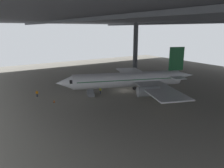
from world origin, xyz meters
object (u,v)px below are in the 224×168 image
at_px(crew_worker_near_nose, 37,93).
at_px(traffic_cone_orange, 54,101).
at_px(boarding_stairs, 90,92).
at_px(crew_worker_by_stairs, 100,90).
at_px(airplane_main, 130,79).
at_px(baggage_tug, 153,84).

distance_m(crew_worker_near_nose, traffic_cone_orange, 6.20).
xyz_separation_m(boarding_stairs, crew_worker_near_nose, (-5.02, -11.00, 0.16)).
bearing_deg(crew_worker_near_nose, traffic_cone_orange, 19.30).
height_order(crew_worker_near_nose, crew_worker_by_stairs, crew_worker_by_stairs).
distance_m(airplane_main, baggage_tug, 9.63).
xyz_separation_m(boarding_stairs, traffic_cone_orange, (0.80, -8.96, -0.43)).
height_order(boarding_stairs, traffic_cone_orange, boarding_stairs).
xyz_separation_m(traffic_cone_orange, baggage_tug, (1.28, 26.78, 0.23)).
bearing_deg(boarding_stairs, baggage_tug, 83.33).
xyz_separation_m(crew_worker_by_stairs, baggage_tug, (1.41, 15.52, -0.44)).
relative_size(boarding_stairs, crew_worker_by_stairs, 2.68).
relative_size(crew_worker_near_nose, baggage_tug, 0.64).
height_order(airplane_main, traffic_cone_orange, airplane_main).
bearing_deg(crew_worker_near_nose, crew_worker_by_stairs, 66.82).
bearing_deg(boarding_stairs, crew_worker_by_stairs, 73.70).
xyz_separation_m(airplane_main, traffic_cone_orange, (-2.92, -17.71, -3.03)).
bearing_deg(baggage_tug, boarding_stairs, -96.67).
relative_size(airplane_main, baggage_tug, 13.53).
distance_m(boarding_stairs, crew_worker_by_stairs, 2.41).
xyz_separation_m(crew_worker_near_nose, crew_worker_by_stairs, (5.70, 13.30, 0.09)).
bearing_deg(crew_worker_by_stairs, baggage_tug, 84.80).
relative_size(airplane_main, traffic_cone_orange, 55.15).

